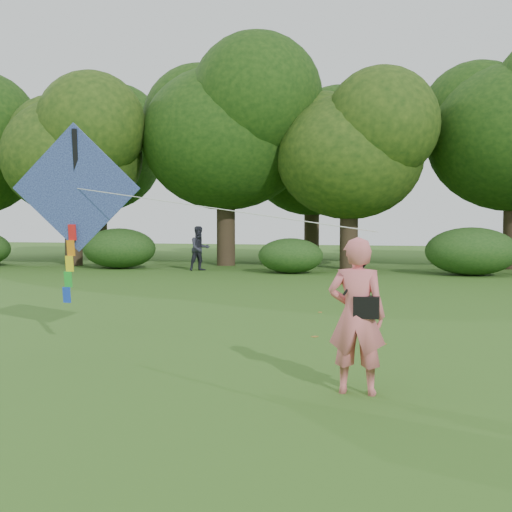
# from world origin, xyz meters

# --- Properties ---
(ground) EXTENTS (100.00, 100.00, 0.00)m
(ground) POSITION_xyz_m (0.00, 0.00, 0.00)
(ground) COLOR #265114
(ground) RESTS_ON ground
(man_kite_flyer) EXTENTS (0.69, 0.45, 1.89)m
(man_kite_flyer) POSITION_xyz_m (0.57, -0.62, 0.94)
(man_kite_flyer) COLOR #E46B71
(man_kite_flyer) RESTS_ON ground
(bystander_left) EXTENTS (1.16, 1.16, 1.90)m
(bystander_left) POSITION_xyz_m (-8.04, 17.43, 0.95)
(bystander_left) COLOR #272835
(bystander_left) RESTS_ON ground
(crossbody_bag) EXTENTS (0.43, 0.20, 0.73)m
(crossbody_bag) POSITION_xyz_m (0.69, -0.65, 1.07)
(crossbody_bag) COLOR black
(crossbody_bag) RESTS_ON ground
(flying_kite) EXTENTS (6.03, 2.02, 2.94)m
(flying_kite) POSITION_xyz_m (-4.17, 1.08, 2.56)
(flying_kite) COLOR #24639C
(flying_kite) RESTS_ON ground
(tree_line) EXTENTS (54.70, 15.30, 9.48)m
(tree_line) POSITION_xyz_m (1.67, 22.88, 5.60)
(tree_line) COLOR #3A2D1E
(tree_line) RESTS_ON ground
(shrub_band) EXTENTS (39.15, 3.22, 1.88)m
(shrub_band) POSITION_xyz_m (-0.72, 17.60, 0.86)
(shrub_band) COLOR #264919
(shrub_band) RESTS_ON ground
(fallen_leaves) EXTENTS (11.51, 14.71, 0.01)m
(fallen_leaves) POSITION_xyz_m (1.03, 1.99, 0.01)
(fallen_leaves) COLOR olive
(fallen_leaves) RESTS_ON ground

